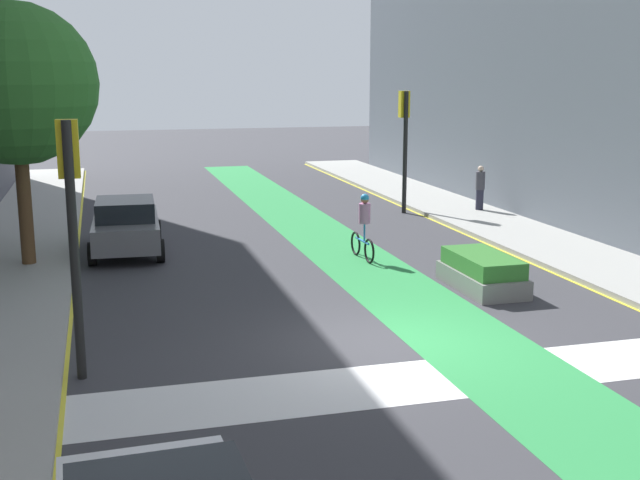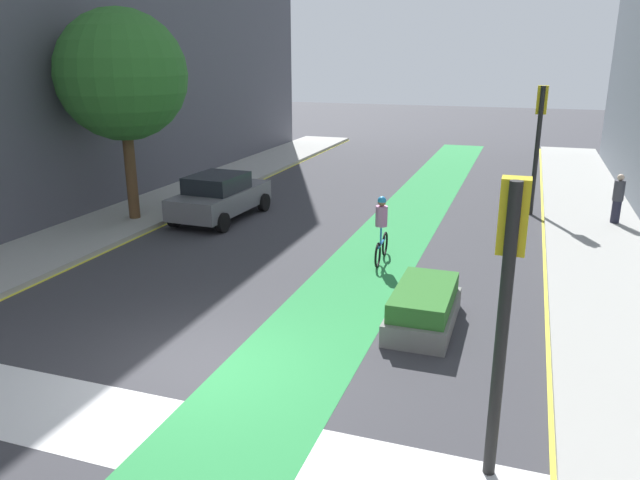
% 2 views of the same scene
% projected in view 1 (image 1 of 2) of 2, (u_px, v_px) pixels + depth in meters
% --- Properties ---
extents(ground_plane, '(120.00, 120.00, 0.00)m').
position_uv_depth(ground_plane, '(389.00, 342.00, 15.50)').
color(ground_plane, '#38383D').
extents(bike_lane_paint, '(2.40, 60.00, 0.01)m').
position_uv_depth(bike_lane_paint, '(460.00, 335.00, 15.88)').
color(bike_lane_paint, '#2D8C47').
rests_on(bike_lane_paint, ground_plane).
extents(crosswalk_band, '(12.00, 1.80, 0.01)m').
position_uv_depth(crosswalk_band, '(430.00, 379.00, 13.61)').
color(crosswalk_band, silver).
rests_on(crosswalk_band, ground_plane).
extents(curb_stripe_left, '(0.16, 60.00, 0.01)m').
position_uv_depth(curb_stripe_left, '(64.00, 372.00, 13.94)').
color(curb_stripe_left, yellow).
rests_on(curb_stripe_left, ground_plane).
extents(traffic_signal_near_left, '(0.35, 0.52, 4.35)m').
position_uv_depth(traffic_signal_near_left, '(71.00, 200.00, 13.16)').
color(traffic_signal_near_left, black).
rests_on(traffic_signal_near_left, ground_plane).
extents(traffic_signal_far_right, '(0.35, 0.52, 4.43)m').
position_uv_depth(traffic_signal_far_right, '(404.00, 128.00, 29.15)').
color(traffic_signal_far_right, black).
rests_on(traffic_signal_far_right, ground_plane).
extents(car_grey_left_far, '(2.17, 4.27, 1.57)m').
position_uv_depth(car_grey_left_far, '(126.00, 225.00, 23.00)').
color(car_grey_left_far, slate).
rests_on(car_grey_left_far, ground_plane).
extents(cyclist_in_lane, '(0.32, 1.73, 1.86)m').
position_uv_depth(cyclist_in_lane, '(364.00, 225.00, 22.09)').
color(cyclist_in_lane, black).
rests_on(cyclist_in_lane, ground_plane).
extents(pedestrian_sidewalk_right_a, '(0.34, 0.34, 1.61)m').
position_uv_depth(pedestrian_sidewalk_right_a, '(480.00, 187.00, 29.35)').
color(pedestrian_sidewalk_right_a, '#262638').
rests_on(pedestrian_sidewalk_right_a, sidewalk_right).
extents(street_tree_near, '(4.12, 4.12, 6.72)m').
position_uv_depth(street_tree_near, '(16.00, 85.00, 20.31)').
color(street_tree_near, brown).
rests_on(street_tree_near, sidewalk_left).
extents(median_planter, '(1.27, 2.59, 0.85)m').
position_uv_depth(median_planter, '(482.00, 273.00, 19.22)').
color(median_planter, slate).
rests_on(median_planter, ground_plane).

